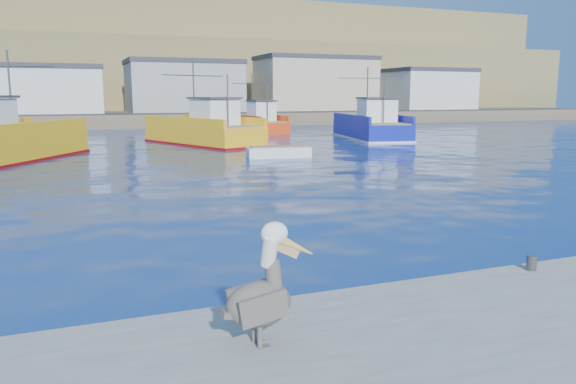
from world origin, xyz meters
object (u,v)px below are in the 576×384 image
(boat_orange, at_px, (257,122))
(pelican, at_px, (262,293))
(skiff_mid, at_px, (279,153))
(trawler_blue, at_px, (371,127))
(trawler_yellow_b, at_px, (205,131))

(boat_orange, bearing_deg, pelican, -108.34)
(skiff_mid, bearing_deg, trawler_blue, 40.81)
(trawler_yellow_b, height_order, trawler_blue, trawler_yellow_b)
(trawler_yellow_b, xyz_separation_m, pelican, (-8.06, -37.90, 0.17))
(trawler_yellow_b, xyz_separation_m, trawler_blue, (15.60, 0.28, -0.01))
(trawler_yellow_b, relative_size, skiff_mid, 3.03)
(trawler_blue, height_order, skiff_mid, trawler_blue)
(skiff_mid, relative_size, pelican, 2.40)
(trawler_blue, bearing_deg, boat_orange, 120.10)
(pelican, bearing_deg, trawler_blue, 58.22)
(trawler_yellow_b, distance_m, boat_orange, 15.06)
(trawler_yellow_b, bearing_deg, skiff_mid, -79.21)
(trawler_blue, relative_size, pelican, 7.06)
(trawler_yellow_b, relative_size, boat_orange, 1.35)
(trawler_yellow_b, distance_m, skiff_mid, 11.56)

